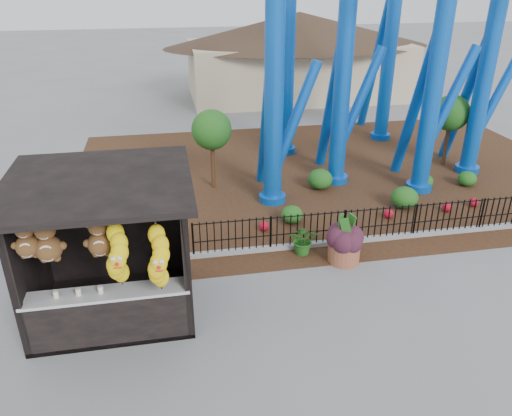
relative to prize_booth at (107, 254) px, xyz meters
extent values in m
plane|color=slate|center=(3.00, -0.91, -1.54)|extent=(120.00, 120.00, 0.00)
cube|color=#331E11|center=(7.00, 7.09, -1.53)|extent=(18.00, 12.00, 0.02)
cube|color=gray|center=(7.00, 2.09, -1.48)|extent=(18.00, 0.18, 0.12)
cube|color=black|center=(0.00, 0.29, -1.49)|extent=(3.20, 2.60, 0.10)
cube|color=black|center=(0.00, 1.53, -0.04)|extent=(3.20, 0.12, 3.00)
cube|color=black|center=(-1.54, 0.29, -0.04)|extent=(0.12, 2.60, 3.00)
cube|color=black|center=(1.54, 0.29, -0.04)|extent=(0.12, 2.60, 3.00)
cube|color=black|center=(0.00, 0.04, 1.52)|extent=(3.50, 3.40, 0.12)
cube|color=black|center=(-1.53, -0.94, -0.04)|extent=(0.14, 0.14, 3.00)
cube|color=black|center=(1.53, -0.94, -0.04)|extent=(0.14, 0.14, 3.00)
cube|color=black|center=(0.00, -0.76, -0.99)|extent=(3.00, 0.50, 1.10)
cube|color=#BCBCC0|center=(0.00, -0.76, -0.42)|extent=(3.10, 0.55, 0.06)
cylinder|color=black|center=(0.00, -1.16, 1.31)|extent=(2.90, 0.04, 0.04)
cylinder|color=blue|center=(4.50, 5.09, 1.96)|extent=(0.56, 0.56, 7.00)
cylinder|color=blue|center=(4.50, 5.09, -1.42)|extent=(0.84, 0.84, 0.24)
cylinder|color=blue|center=(7.00, 6.29, 2.11)|extent=(0.56, 0.56, 7.30)
cylinder|color=blue|center=(7.00, 6.29, -1.42)|extent=(0.84, 0.84, 0.24)
cylinder|color=blue|center=(9.50, 5.09, 2.21)|extent=(0.56, 0.56, 7.50)
cylinder|color=blue|center=(9.50, 5.09, -1.42)|extent=(0.84, 0.84, 0.24)
cylinder|color=blue|center=(12.00, 6.29, 1.76)|extent=(0.56, 0.56, 6.60)
cylinder|color=blue|center=(12.00, 6.29, -1.42)|extent=(0.84, 0.84, 0.24)
cylinder|color=blue|center=(6.00, 9.59, 3.21)|extent=(0.56, 0.56, 9.50)
cylinder|color=blue|center=(6.00, 9.59, -1.42)|extent=(0.84, 0.84, 0.24)
cylinder|color=blue|center=(10.50, 10.59, 3.71)|extent=(0.56, 0.56, 10.50)
cylinder|color=blue|center=(10.50, 10.59, -1.42)|extent=(0.84, 0.84, 0.24)
cylinder|color=blue|center=(4.50, 5.99, 1.09)|extent=(0.36, 2.21, 5.85)
cylinder|color=blue|center=(5.20, 5.39, 0.91)|extent=(1.62, 0.32, 3.73)
cylinder|color=blue|center=(7.00, 7.19, 1.20)|extent=(0.36, 2.29, 6.10)
cylinder|color=blue|center=(7.70, 6.59, 1.02)|extent=(1.67, 0.32, 3.88)
cylinder|color=blue|center=(9.50, 5.99, 1.27)|extent=(0.36, 2.34, 6.26)
cylinder|color=blue|center=(10.20, 5.39, 1.09)|extent=(1.71, 0.32, 3.99)
cylinder|color=blue|center=(12.00, 7.19, 0.94)|extent=(0.36, 2.10, 5.53)
cylinder|color=blue|center=(12.70, 6.59, 0.77)|extent=(1.54, 0.32, 3.52)
cylinder|color=brown|center=(5.49, 1.25, -1.26)|extent=(0.88, 0.88, 0.55)
ellipsoid|color=#341522|center=(5.49, 1.25, -0.66)|extent=(0.70, 0.70, 0.64)
imported|color=#1D601C|center=(4.60, 1.79, -1.13)|extent=(0.87, 0.80, 0.81)
ellipsoid|color=#1D4F17|center=(4.74, 3.53, -1.27)|extent=(0.63, 0.63, 0.51)
ellipsoid|color=#1D4F17|center=(8.38, 3.88, -1.19)|extent=(0.83, 0.83, 0.66)
ellipsoid|color=#1D4F17|center=(9.74, 5.20, -1.29)|extent=(0.59, 0.59, 0.47)
ellipsoid|color=#1D4F17|center=(6.28, 5.78, -1.19)|extent=(0.84, 0.84, 0.67)
ellipsoid|color=#1D4F17|center=(11.25, 5.10, -1.27)|extent=(0.62, 0.62, 0.50)
sphere|color=#B60C21|center=(3.85, 3.18, -1.38)|extent=(0.28, 0.28, 0.28)
sphere|color=#B60C21|center=(7.62, 3.28, -1.38)|extent=(0.28, 0.28, 0.28)
sphere|color=#B60C21|center=(9.54, 3.36, -1.38)|extent=(0.28, 0.28, 0.28)
sphere|color=#B60C21|center=(10.54, 3.55, -1.38)|extent=(0.28, 0.28, 0.28)
cube|color=#BFAD8C|center=(9.00, 19.09, -0.04)|extent=(12.00, 6.00, 3.00)
cone|color=#332319|center=(9.00, 19.09, 2.36)|extent=(15.00, 15.00, 1.80)
camera|label=1|loc=(1.34, -8.94, 5.10)|focal=35.00mm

